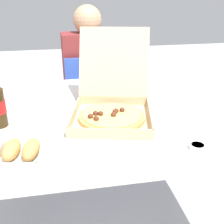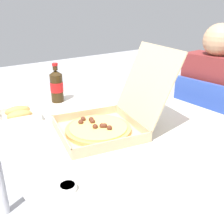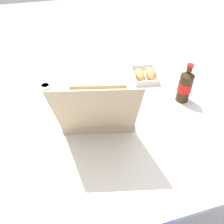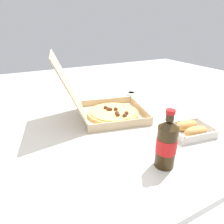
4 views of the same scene
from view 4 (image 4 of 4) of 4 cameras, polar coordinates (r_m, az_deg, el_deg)
The scene contains 7 objects.
ground_plane at distance 1.54m, azimuth -3.43°, elevation -27.52°, with size 10.00×10.00×0.00m, color #B2B2B7.
dining_table at distance 1.11m, azimuth -4.26°, elevation -5.90°, with size 1.30×1.02×0.72m.
pizza_box_open at distance 1.11m, azimuth -1.85°, elevation 1.03°, with size 0.44×0.54×0.36m.
bread_side_box at distance 1.02m, azimuth 21.58°, elevation -4.62°, with size 0.18×0.21×0.06m.
cola_bottle at distance 0.74m, azimuth 15.29°, elevation -8.65°, with size 0.07×0.07×0.22m.
paper_menu at distance 1.40m, azimuth -11.41°, elevation 3.35°, with size 0.21×0.15×0.00m, color white.
dipping_sauce_cup at distance 1.48m, azimuth 5.49°, elevation 5.29°, with size 0.06×0.06×0.02m.
Camera 4 is at (-0.89, 0.37, 1.21)m, focal length 32.05 mm.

